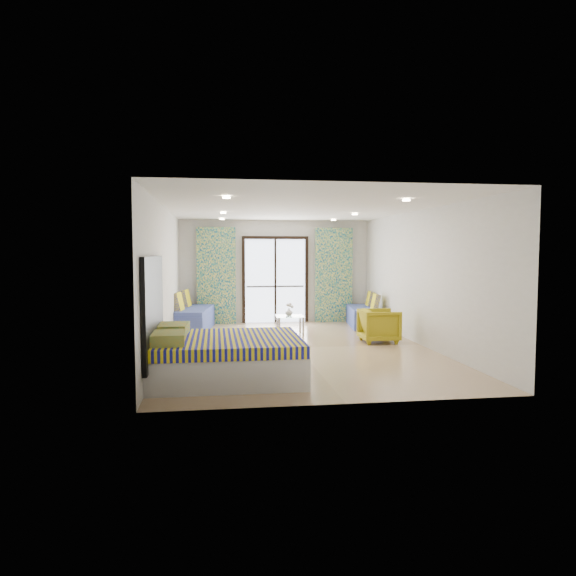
{
  "coord_description": "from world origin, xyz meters",
  "views": [
    {
      "loc": [
        -1.58,
        -9.76,
        1.86
      ],
      "look_at": [
        -0.15,
        0.26,
        1.15
      ],
      "focal_mm": 32.0,
      "sensor_mm": 36.0,
      "label": 1
    }
  ],
  "objects": [
    {
      "name": "headboard",
      "position": [
        -2.46,
        -2.27,
        1.05
      ],
      "size": [
        0.06,
        2.1,
        1.5
      ],
      "primitive_type": "cube",
      "color": "black",
      "rests_on": "floor"
    },
    {
      "name": "downlight_d",
      "position": [
        1.4,
        1.0,
        2.67
      ],
      "size": [
        0.12,
        0.12,
        0.02
      ],
      "primitive_type": "cylinder",
      "color": "#FFE0B2",
      "rests_on": "ceiling"
    },
    {
      "name": "balcony_rail",
      "position": [
        0.0,
        3.73,
        0.95
      ],
      "size": [
        1.52,
        0.03,
        0.04
      ],
      "primitive_type": "cube",
      "color": "#595451",
      "rests_on": "balcony_door"
    },
    {
      "name": "downlight_c",
      "position": [
        -1.4,
        1.0,
        2.67
      ],
      "size": [
        0.12,
        0.12,
        0.02
      ],
      "primitive_type": "cylinder",
      "color": "#FFE0B2",
      "rests_on": "ceiling"
    },
    {
      "name": "downlight_b",
      "position": [
        1.4,
        -2.0,
        2.67
      ],
      "size": [
        0.12,
        0.12,
        0.02
      ],
      "primitive_type": "cylinder",
      "color": "#FFE0B2",
      "rests_on": "ceiling"
    },
    {
      "name": "ceiling",
      "position": [
        0.0,
        0.0,
        2.7
      ],
      "size": [
        5.0,
        7.5,
        0.01
      ],
      "primitive_type": null,
      "color": "silver",
      "rests_on": "ground"
    },
    {
      "name": "wall_left",
      "position": [
        -2.5,
        0.0,
        1.35
      ],
      "size": [
        0.01,
        7.5,
        2.7
      ],
      "primitive_type": null,
      "color": "silver",
      "rests_on": "ground"
    },
    {
      "name": "vase",
      "position": [
        0.08,
        1.78,
        0.49
      ],
      "size": [
        0.22,
        0.23,
        0.17
      ],
      "primitive_type": "imported",
      "rotation": [
        0.0,
        0.0,
        -0.4
      ],
      "color": "white",
      "rests_on": "coffee_table"
    },
    {
      "name": "downlight_a",
      "position": [
        -1.4,
        -2.0,
        2.67
      ],
      "size": [
        0.12,
        0.12,
        0.02
      ],
      "primitive_type": "cylinder",
      "color": "#FFE0B2",
      "rests_on": "ceiling"
    },
    {
      "name": "switch_plate",
      "position": [
        -2.47,
        -1.02,
        1.05
      ],
      "size": [
        0.02,
        0.1,
        0.1
      ],
      "primitive_type": "cube",
      "color": "silver",
      "rests_on": "wall_left"
    },
    {
      "name": "daybed_left",
      "position": [
        -2.12,
        2.57,
        0.29
      ],
      "size": [
        1.0,
        1.99,
        0.94
      ],
      "rotation": [
        0.0,
        0.0,
        -0.14
      ],
      "color": "#3F4E96",
      "rests_on": "floor"
    },
    {
      "name": "curtain_left",
      "position": [
        -1.55,
        3.57,
        1.25
      ],
      "size": [
        1.0,
        0.1,
        2.5
      ],
      "primitive_type": "cube",
      "color": "beige",
      "rests_on": "floor"
    },
    {
      "name": "armchair",
      "position": [
        1.76,
        0.37,
        0.38
      ],
      "size": [
        0.7,
        0.74,
        0.76
      ],
      "primitive_type": "imported",
      "rotation": [
        0.0,
        0.0,
        1.56
      ],
      "color": "#A49615",
      "rests_on": "floor"
    },
    {
      "name": "daybed_right",
      "position": [
        2.12,
        2.66,
        0.26
      ],
      "size": [
        0.9,
        1.8,
        0.85
      ],
      "rotation": [
        0.0,
        0.0,
        -0.14
      ],
      "color": "#3F4E96",
      "rests_on": "floor"
    },
    {
      "name": "coffee_table",
      "position": [
        0.1,
        1.73,
        0.36
      ],
      "size": [
        0.64,
        0.64,
        0.71
      ],
      "rotation": [
        0.0,
        0.0,
        -0.04
      ],
      "color": "silver",
      "rests_on": "floor"
    },
    {
      "name": "balcony_door",
      "position": [
        0.0,
        3.72,
        1.26
      ],
      "size": [
        1.76,
        0.08,
        2.28
      ],
      "color": "black",
      "rests_on": "floor"
    },
    {
      "name": "curtain_right",
      "position": [
        1.55,
        3.57,
        1.25
      ],
      "size": [
        1.0,
        0.1,
        2.5
      ],
      "primitive_type": "cube",
      "color": "beige",
      "rests_on": "floor"
    },
    {
      "name": "downlight_f",
      "position": [
        1.4,
        3.0,
        2.67
      ],
      "size": [
        0.12,
        0.12,
        0.02
      ],
      "primitive_type": "cylinder",
      "color": "#FFE0B2",
      "rests_on": "ceiling"
    },
    {
      "name": "downlight_e",
      "position": [
        -1.4,
        3.0,
        2.67
      ],
      "size": [
        0.12,
        0.12,
        0.02
      ],
      "primitive_type": "cylinder",
      "color": "#FFE0B2",
      "rests_on": "ceiling"
    },
    {
      "name": "wall_right",
      "position": [
        2.5,
        0.0,
        1.35
      ],
      "size": [
        0.01,
        7.5,
        2.7
      ],
      "primitive_type": null,
      "color": "silver",
      "rests_on": "ground"
    },
    {
      "name": "wall_back",
      "position": [
        0.0,
        3.75,
        1.35
      ],
      "size": [
        5.0,
        0.01,
        2.7
      ],
      "primitive_type": null,
      "color": "silver",
      "rests_on": "ground"
    },
    {
      "name": "floor",
      "position": [
        0.0,
        0.0,
        0.0
      ],
      "size": [
        5.0,
        7.5,
        0.01
      ],
      "primitive_type": null,
      "color": "tan",
      "rests_on": "ground"
    },
    {
      "name": "wall_front",
      "position": [
        0.0,
        -3.75,
        1.35
      ],
      "size": [
        5.0,
        0.01,
        2.7
      ],
      "primitive_type": null,
      "color": "silver",
      "rests_on": "ground"
    },
    {
      "name": "bed",
      "position": [
        -1.48,
        -2.27,
        0.32
      ],
      "size": [
        2.23,
        1.82,
        0.77
      ],
      "color": "silver",
      "rests_on": "floor"
    }
  ]
}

